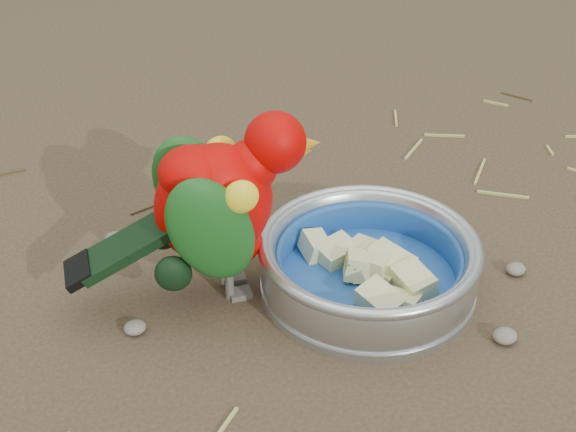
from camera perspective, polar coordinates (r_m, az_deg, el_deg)
name	(u,v)px	position (r m, az deg, el deg)	size (l,w,h in m)	color
ground	(389,278)	(0.86, 7.22, -4.40)	(60.00, 60.00, 0.00)	#443525
food_bowl	(367,283)	(0.83, 5.67, -4.79)	(0.22, 0.22, 0.02)	#B2B2BA
bowl_wall	(369,260)	(0.82, 5.78, -3.14)	(0.22, 0.22, 0.04)	#B2B2BA
fruit_wedges	(369,266)	(0.82, 5.75, -3.53)	(0.13, 0.13, 0.03)	beige
lory_parrot	(219,215)	(0.78, -4.94, 0.05)	(0.11, 0.23, 0.19)	#BC0200
ground_debris	(361,272)	(0.86, 5.22, -3.98)	(0.90, 0.80, 0.01)	tan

